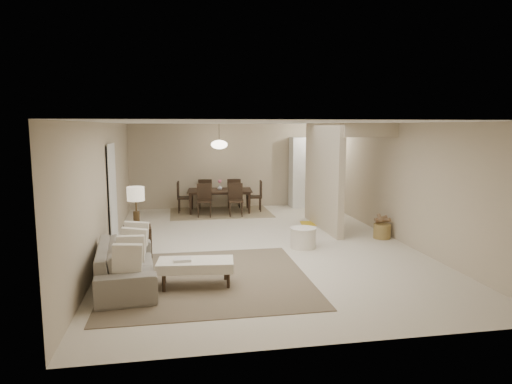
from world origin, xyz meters
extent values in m
plane|color=beige|center=(0.00, 0.00, 0.00)|extent=(9.00, 9.00, 0.00)
plane|color=white|center=(0.00, 0.00, 2.50)|extent=(9.00, 9.00, 0.00)
plane|color=#C1AF92|center=(0.00, 4.50, 1.25)|extent=(6.00, 0.00, 6.00)
plane|color=#C1AF92|center=(-3.00, 0.00, 1.25)|extent=(0.00, 9.00, 9.00)
plane|color=#C1AF92|center=(3.00, 0.00, 1.25)|extent=(0.00, 9.00, 9.00)
cube|color=#C1AF92|center=(1.80, 1.25, 1.25)|extent=(0.15, 2.50, 2.50)
cube|color=black|center=(-2.97, 0.60, 1.02)|extent=(0.04, 0.90, 2.04)
cube|color=silver|center=(2.35, 4.15, 1.05)|extent=(1.20, 0.55, 2.10)
cylinder|color=white|center=(2.30, 3.20, 2.46)|extent=(0.44, 0.44, 0.05)
cube|color=brown|center=(-1.20, -2.03, 0.01)|extent=(3.20, 3.20, 0.01)
imported|color=gray|center=(-2.45, -2.03, 0.31)|extent=(2.21, 1.03, 0.62)
cube|color=beige|center=(-1.40, -2.33, 0.33)|extent=(1.20, 0.64, 0.15)
cylinder|color=black|center=(-1.88, -2.52, 0.13)|extent=(0.05, 0.05, 0.26)
cylinder|color=black|center=(-0.92, -2.52, 0.13)|extent=(0.05, 0.05, 0.26)
cylinder|color=black|center=(-1.88, -2.14, 0.13)|extent=(0.05, 0.05, 0.26)
cylinder|color=black|center=(-0.92, -2.14, 0.13)|extent=(0.05, 0.05, 0.26)
cube|color=black|center=(-2.40, -0.50, 0.28)|extent=(0.56, 0.56, 0.56)
cylinder|color=#47361E|center=(-2.40, -0.50, 0.71)|extent=(0.12, 0.12, 0.30)
cylinder|color=#47361E|center=(-2.40, -0.50, 0.99)|extent=(0.03, 0.03, 0.26)
cylinder|color=beige|center=(-2.40, -0.50, 1.19)|extent=(0.32, 0.32, 0.26)
cylinder|color=beige|center=(0.83, -0.47, 0.20)|extent=(0.53, 0.53, 0.41)
cylinder|color=olive|center=(2.75, 0.00, 0.16)|extent=(0.42, 0.42, 0.32)
cube|color=#827251|center=(-0.44, 3.70, 0.01)|extent=(2.80, 2.10, 0.01)
imported|color=black|center=(-0.44, 3.70, 0.32)|extent=(1.89, 1.16, 0.64)
imported|color=silver|center=(-0.44, 3.70, 0.71)|extent=(0.14, 0.14, 0.14)
cube|color=gold|center=(1.85, 1.70, 0.01)|extent=(0.95, 0.67, 0.01)
cylinder|color=#47361E|center=(-0.44, 3.70, 2.25)|extent=(0.02, 0.02, 0.50)
ellipsoid|color=#FFEAC6|center=(-0.44, 3.70, 1.92)|extent=(0.46, 0.46, 0.25)
camera|label=1|loc=(-1.66, -9.10, 2.43)|focal=32.00mm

